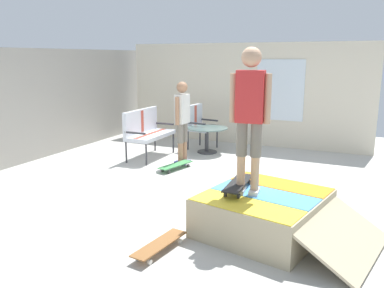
{
  "coord_description": "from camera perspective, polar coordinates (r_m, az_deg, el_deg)",
  "views": [
    {
      "loc": [
        -5.48,
        -2.41,
        2.11
      ],
      "look_at": [
        0.28,
        0.26,
        0.7
      ],
      "focal_mm": 36.93,
      "sensor_mm": 36.0,
      "label": 1
    }
  ],
  "objects": [
    {
      "name": "house_facade",
      "position": [
        9.76,
        7.57,
        7.17
      ],
      "size": [
        0.23,
        6.0,
        2.43
      ],
      "color": "beige",
      "rests_on": "ground_plane"
    },
    {
      "name": "skateboard_spare",
      "position": [
        4.51,
        -4.69,
        -14.26
      ],
      "size": [
        0.82,
        0.3,
        0.1
      ],
      "color": "brown",
      "rests_on": "ground_plane"
    },
    {
      "name": "person_watching",
      "position": [
        7.81,
        -1.42,
        3.96
      ],
      "size": [
        0.48,
        0.26,
        1.64
      ],
      "color": "navy",
      "rests_on": "ground_plane"
    },
    {
      "name": "patio_table",
      "position": [
        8.8,
        2.23,
        1.33
      ],
      "size": [
        0.9,
        0.9,
        0.57
      ],
      "color": "#38383D",
      "rests_on": "ground_plane"
    },
    {
      "name": "skateboard_by_bench",
      "position": [
        7.54,
        -2.37,
        -3.08
      ],
      "size": [
        0.82,
        0.39,
        0.1
      ],
      "color": "#3F8C4C",
      "rests_on": "ground_plane"
    },
    {
      "name": "person_skater",
      "position": [
        4.64,
        8.35,
        4.89
      ],
      "size": [
        0.27,
        0.48,
        1.73
      ],
      "color": "silver",
      "rests_on": "skate_ramp"
    },
    {
      "name": "skateboard_on_ramp",
      "position": [
        4.92,
        6.67,
        -5.7
      ],
      "size": [
        0.81,
        0.25,
        0.1
      ],
      "color": "black",
      "rests_on": "skate_ramp"
    },
    {
      "name": "ground_plane",
      "position": [
        6.36,
        1.08,
        -7.33
      ],
      "size": [
        12.0,
        12.0,
        0.1
      ],
      "primitive_type": "cube",
      "color": "beige"
    },
    {
      "name": "back_wall_cinderblock",
      "position": [
        8.49,
        -24.51,
        4.82
      ],
      "size": [
        9.0,
        0.2,
        2.28
      ],
      "color": "#9E998E",
      "rests_on": "ground_plane"
    },
    {
      "name": "patio_bench",
      "position": [
        8.42,
        -6.67,
        2.2
      ],
      "size": [
        1.25,
        0.56,
        1.02
      ],
      "color": "#38383D",
      "rests_on": "ground_plane"
    },
    {
      "name": "skate_ramp",
      "position": [
        4.96,
        10.59,
        -9.78
      ],
      "size": [
        1.76,
        2.2,
        0.49
      ],
      "color": "tan",
      "rests_on": "ground_plane"
    },
    {
      "name": "patio_chair_near_house",
      "position": [
        9.19,
        0.96,
        3.15
      ],
      "size": [
        0.68,
        0.62,
        1.02
      ],
      "color": "#38383D",
      "rests_on": "ground_plane"
    }
  ]
}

